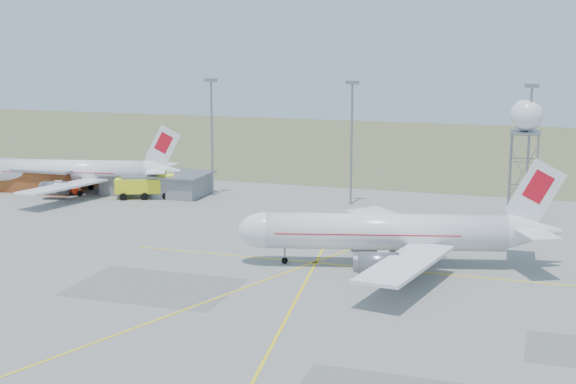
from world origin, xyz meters
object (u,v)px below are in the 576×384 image
(airliner_far, at_px, (77,172))
(radar_tower, at_px, (525,150))
(fire_truck, at_px, (147,187))
(airliner_main, at_px, (390,233))
(baggage_tug, at_px, (75,191))

(airliner_far, distance_m, radar_tower, 76.90)
(airliner_far, distance_m, fire_truck, 14.25)
(radar_tower, bearing_deg, airliner_main, -111.81)
(airliner_far, height_order, radar_tower, radar_tower)
(airliner_main, xyz_separation_m, airliner_far, (-62.25, 28.64, -0.31))
(airliner_far, relative_size, fire_truck, 3.40)
(airliner_main, xyz_separation_m, fire_truck, (-48.13, 28.27, -2.16))
(airliner_main, height_order, fire_truck, airliner_main)
(airliner_main, xyz_separation_m, baggage_tug, (-61.82, 26.96, -3.43))
(airliner_main, height_order, baggage_tug, airliner_main)
(airliner_main, relative_size, airliner_far, 1.08)
(fire_truck, xyz_separation_m, baggage_tug, (-13.69, -1.31, -1.27))
(radar_tower, height_order, baggage_tug, radar_tower)
(airliner_main, bearing_deg, baggage_tug, -38.46)
(baggage_tug, bearing_deg, radar_tower, 37.16)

